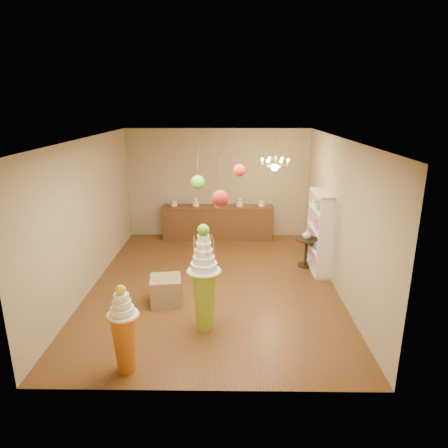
{
  "coord_description": "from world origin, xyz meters",
  "views": [
    {
      "loc": [
        0.32,
        -7.65,
        3.64
      ],
      "look_at": [
        0.22,
        0.0,
        1.32
      ],
      "focal_mm": 32.0,
      "sensor_mm": 36.0,
      "label": 1
    }
  ],
  "objects_px": {
    "round_table": "(306,248)",
    "pedestal_green": "(204,287)",
    "pedestal_orange": "(124,336)",
    "sideboard": "(218,222)"
  },
  "relations": [
    {
      "from": "round_table",
      "to": "pedestal_green",
      "type": "bearing_deg",
      "value": -128.54
    },
    {
      "from": "round_table",
      "to": "pedestal_orange",
      "type": "bearing_deg",
      "value": -129.98
    },
    {
      "from": "sideboard",
      "to": "round_table",
      "type": "distance_m",
      "value": 2.87
    },
    {
      "from": "pedestal_green",
      "to": "round_table",
      "type": "xyz_separation_m",
      "value": [
        2.18,
        2.74,
        -0.33
      ]
    },
    {
      "from": "sideboard",
      "to": "round_table",
      "type": "xyz_separation_m",
      "value": [
        2.1,
        -1.95,
        -0.04
      ]
    },
    {
      "from": "pedestal_green",
      "to": "sideboard",
      "type": "relative_size",
      "value": 0.61
    },
    {
      "from": "pedestal_green",
      "to": "pedestal_orange",
      "type": "bearing_deg",
      "value": -133.3
    },
    {
      "from": "sideboard",
      "to": "round_table",
      "type": "relative_size",
      "value": 4.53
    },
    {
      "from": "pedestal_green",
      "to": "round_table",
      "type": "bearing_deg",
      "value": 51.46
    },
    {
      "from": "pedestal_orange",
      "to": "round_table",
      "type": "height_order",
      "value": "pedestal_orange"
    }
  ]
}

